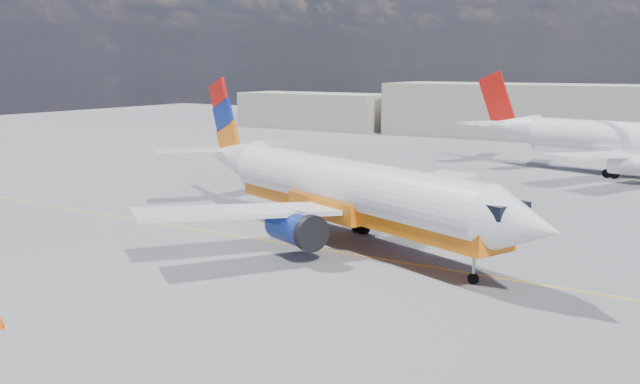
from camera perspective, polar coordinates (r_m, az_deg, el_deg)
The scene contains 7 objects.
ground at distance 39.89m, azimuth -1.95°, elevation -5.59°, with size 240.00×240.00×0.00m, color #5E5E63.
taxi_line at distance 42.31m, azimuth 0.34°, elevation -4.65°, with size 70.00×0.15×0.01m, color yellow.
terminal_main at distance 108.22m, azimuth 23.50°, elevation 5.71°, with size 70.00×14.00×8.00m, color #B0A998.
terminal_annex at distance 123.52m, azimuth -0.44°, elevation 6.52°, with size 26.00×10.00×6.00m, color #B0A998.
main_jet at distance 43.71m, azimuth 1.66°, elevation 0.26°, with size 32.47×24.54×9.94m.
second_jet at distance 75.82m, azimuth 23.74°, elevation 3.68°, with size 33.75×26.06×10.18m.
traffic_cone at distance 32.76m, azimuth -24.21°, elevation -9.51°, with size 0.43×0.43×0.61m.
Camera 1 is at (21.64, -31.71, 10.81)m, focal length 40.00 mm.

